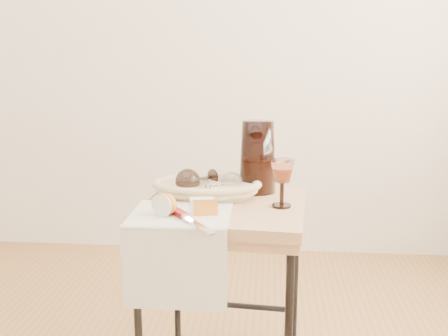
# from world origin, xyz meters

# --- Properties ---
(wall_back) EXTENTS (3.60, 0.00, 2.70)m
(wall_back) POSITION_xyz_m (0.00, 1.80, 1.35)
(wall_back) COLOR beige
(wall_back) RESTS_ON ground
(side_table) EXTENTS (0.56, 0.56, 0.65)m
(side_table) POSITION_xyz_m (0.45, 0.50, 0.33)
(side_table) COLOR brown
(side_table) RESTS_ON floor
(tea_towel) EXTENTS (0.30, 0.27, 0.01)m
(tea_towel) POSITION_xyz_m (0.33, 0.36, 0.66)
(tea_towel) COLOR beige
(tea_towel) RESTS_ON side_table
(bread_basket) EXTENTS (0.33, 0.23, 0.05)m
(bread_basket) POSITION_xyz_m (0.38, 0.58, 0.68)
(bread_basket) COLOR tan
(bread_basket) RESTS_ON side_table
(goblet_lying_a) EXTENTS (0.16, 0.16, 0.09)m
(goblet_lying_a) POSITION_xyz_m (0.35, 0.59, 0.71)
(goblet_lying_a) COLOR #2F201A
(goblet_lying_a) RESTS_ON bread_basket
(goblet_lying_b) EXTENTS (0.14, 0.13, 0.07)m
(goblet_lying_b) POSITION_xyz_m (0.43, 0.56, 0.70)
(goblet_lying_b) COLOR white
(goblet_lying_b) RESTS_ON bread_basket
(pitcher) EXTENTS (0.20, 0.27, 0.29)m
(pitcher) POSITION_xyz_m (0.55, 0.65, 0.78)
(pitcher) COLOR black
(pitcher) RESTS_ON side_table
(wine_goblet) EXTENTS (0.08, 0.08, 0.15)m
(wine_goblet) POSITION_xyz_m (0.63, 0.47, 0.73)
(wine_goblet) COLOR white
(wine_goblet) RESTS_ON side_table
(apple_half) EXTENTS (0.08, 0.06, 0.07)m
(apple_half) POSITION_xyz_m (0.29, 0.34, 0.69)
(apple_half) COLOR #AF1709
(apple_half) RESTS_ON tea_towel
(apple_wedge) EXTENTS (0.08, 0.05, 0.05)m
(apple_wedge) POSITION_xyz_m (0.39, 0.35, 0.68)
(apple_wedge) COLOR beige
(apple_wedge) RESTS_ON tea_towel
(table_knife) EXTENTS (0.17, 0.22, 0.02)m
(table_knife) POSITION_xyz_m (0.36, 0.28, 0.67)
(table_knife) COLOR silver
(table_knife) RESTS_ON tea_towel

